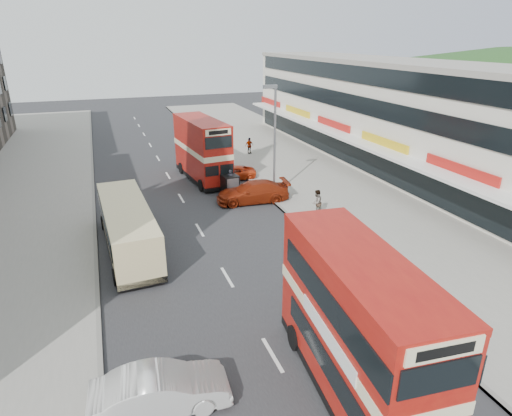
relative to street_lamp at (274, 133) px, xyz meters
name	(u,v)px	position (x,y,z in m)	size (l,w,h in m)	color
ground	(295,393)	(-6.52, -18.00, -4.78)	(160.00, 160.00, 0.00)	#28282B
road_surface	(181,198)	(-6.52, 2.00, -4.78)	(12.00, 90.00, 0.01)	#28282B
pavement_right	(325,180)	(5.48, 2.00, -4.71)	(12.00, 90.00, 0.15)	gray
kerb_left	(94,208)	(-12.62, 2.00, -4.71)	(0.20, 90.00, 0.16)	gray
kerb_right	(258,188)	(-0.42, 2.00, -4.71)	(0.20, 90.00, 0.16)	gray
commercial_row	(397,115)	(13.42, 4.00, -0.09)	(9.90, 46.20, 9.30)	beige
street_lamp	(274,133)	(0.00, 0.00, 0.00)	(1.00, 0.20, 8.12)	slate
bus_main	(357,327)	(-4.65, -18.49, -2.22)	(3.14, 9.03, 4.87)	black
bus_second	(202,150)	(-3.86, 5.93, -2.23)	(3.29, 8.88, 4.85)	black
coach	(128,226)	(-10.79, -5.23, -3.34)	(2.81, 9.37, 2.45)	black
car_left_front	(160,391)	(-10.80, -17.10, -4.06)	(1.53, 4.39, 1.45)	silver
car_right_a	(253,192)	(-1.78, -0.49, -4.03)	(2.12, 5.22, 1.52)	maroon
car_right_b	(233,173)	(-1.53, 5.18, -4.25)	(1.77, 3.83, 1.06)	#E34116
pedestrian_near	(317,202)	(1.23, -4.59, -3.76)	(0.65, 0.44, 1.76)	gray
pedestrian_far	(249,146)	(2.39, 12.23, -3.84)	(0.94, 0.39, 1.60)	gray
cyclist	(231,186)	(-2.77, 1.69, -4.16)	(0.82, 1.93, 1.89)	gray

